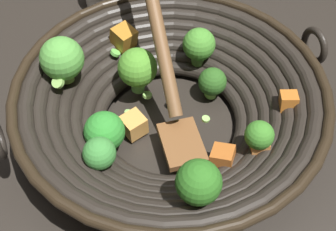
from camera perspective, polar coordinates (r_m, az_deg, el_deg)
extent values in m
plane|color=#28231E|center=(0.61, 0.28, -1.67)|extent=(4.00, 4.00, 0.00)
cylinder|color=black|center=(0.60, 0.28, -1.38)|extent=(0.18, 0.18, 0.01)
torus|color=black|center=(0.59, 0.28, -0.52)|extent=(0.23, 0.23, 0.02)
torus|color=black|center=(0.58, 0.29, 0.06)|extent=(0.26, 0.26, 0.02)
torus|color=black|center=(0.58, 0.29, 0.65)|extent=(0.28, 0.28, 0.02)
torus|color=black|center=(0.57, 0.30, 1.26)|extent=(0.31, 0.31, 0.02)
torus|color=black|center=(0.56, 0.30, 1.88)|extent=(0.34, 0.34, 0.02)
torus|color=black|center=(0.55, 0.30, 2.52)|extent=(0.37, 0.37, 0.02)
torus|color=black|center=(0.55, 0.31, 3.18)|extent=(0.39, 0.39, 0.02)
torus|color=black|center=(0.54, 0.31, 3.85)|extent=(0.41, 0.41, 0.01)
torus|color=black|center=(0.63, 19.21, 8.93)|extent=(0.05, 0.04, 0.05)
cylinder|color=#568F3C|center=(0.65, 4.06, 7.63)|extent=(0.03, 0.03, 0.02)
sphere|color=#4A9532|center=(0.63, 4.22, 9.59)|extent=(0.05, 0.05, 0.05)
cylinder|color=#68A545|center=(0.53, -8.95, -6.54)|extent=(0.02, 0.02, 0.02)
sphere|color=#3F913D|center=(0.51, -9.28, -5.07)|extent=(0.04, 0.04, 0.04)
cylinder|color=#86AB48|center=(0.57, -8.25, -3.95)|extent=(0.03, 0.03, 0.02)
sphere|color=green|center=(0.54, -8.60, -2.16)|extent=(0.05, 0.05, 0.05)
cylinder|color=olive|center=(0.46, 3.97, -10.79)|extent=(0.02, 0.02, 0.02)
sphere|color=#2F7121|center=(0.44, 4.17, -9.01)|extent=(0.05, 0.05, 0.05)
cylinder|color=#588E3A|center=(0.54, 11.85, -4.09)|extent=(0.02, 0.01, 0.02)
sphere|color=#3E862A|center=(0.52, 12.27, -2.61)|extent=(0.04, 0.04, 0.04)
cylinder|color=#79C14B|center=(0.63, 5.85, 3.11)|extent=(0.03, 0.02, 0.01)
sphere|color=#2D5F20|center=(0.61, 6.02, 4.58)|extent=(0.04, 0.04, 0.04)
cylinder|color=#78A546|center=(0.60, -13.59, 5.26)|extent=(0.03, 0.03, 0.02)
sphere|color=#58AA43|center=(0.57, -14.18, 7.49)|extent=(0.06, 0.06, 0.06)
cylinder|color=#65A34B|center=(0.61, -3.99, 4.23)|extent=(0.03, 0.03, 0.02)
sphere|color=#549D30|center=(0.59, -4.17, 6.49)|extent=(0.06, 0.06, 0.06)
cube|color=#E68C46|center=(0.53, 12.36, -4.05)|extent=(0.03, 0.03, 0.03)
cube|color=#E69E4A|center=(0.57, -4.66, -1.26)|extent=(0.04, 0.04, 0.03)
cube|color=#C26527|center=(0.54, 7.47, -5.75)|extent=(0.04, 0.04, 0.03)
cube|color=#BE7A25|center=(0.64, -6.03, 10.49)|extent=(0.04, 0.03, 0.04)
cube|color=orange|center=(0.57, 16.02, 1.87)|extent=(0.03, 0.03, 0.03)
cylinder|color=#99D166|center=(0.57, -14.69, 4.35)|extent=(0.02, 0.02, 0.01)
cylinder|color=#99D166|center=(0.55, 5.13, -0.48)|extent=(0.01, 0.01, 0.00)
cylinder|color=#6BC651|center=(0.63, -7.15, 8.42)|extent=(0.02, 0.02, 0.01)
cylinder|color=#99D166|center=(0.61, -2.83, 2.78)|extent=(0.02, 0.02, 0.01)
cylinder|color=#99D166|center=(0.59, -5.29, 0.23)|extent=(0.02, 0.02, 0.01)
cylinder|color=#56B247|center=(0.59, 0.85, 2.49)|extent=(0.01, 0.01, 0.00)
cube|color=brown|center=(0.54, 1.88, -3.79)|extent=(0.09, 0.08, 0.01)
cylinder|color=brown|center=(0.55, -1.36, 11.66)|extent=(0.16, 0.14, 0.15)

